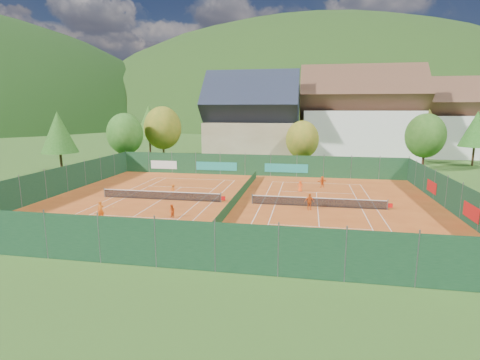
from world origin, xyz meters
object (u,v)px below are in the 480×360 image
(chalet, at_px, (252,124))
(hotel_block_a, at_px, (360,120))
(ball_hopper, at_px, (396,249))
(player_right_far_b, at_px, (322,182))
(player_left_mid, at_px, (172,211))
(player_right_far_a, at_px, (300,186))
(hotel_block_b, at_px, (428,123))
(player_left_far, at_px, (173,190))
(player_right_near, at_px, (309,202))
(player_left_near, at_px, (101,210))

(chalet, height_order, hotel_block_a, hotel_block_a)
(ball_hopper, distance_m, player_right_far_b, 21.57)
(player_left_mid, distance_m, player_right_far_a, 16.60)
(ball_hopper, xyz_separation_m, player_left_mid, (-17.17, 5.76, 0.05))
(hotel_block_b, relative_size, player_left_mid, 14.25)
(hotel_block_b, xyz_separation_m, ball_hopper, (-17.35, -55.85, -6.06))
(hotel_block_b, distance_m, ball_hopper, 58.80)
(ball_hopper, bearing_deg, player_left_far, 145.36)
(hotel_block_a, relative_size, ball_hopper, 27.00)
(player_left_mid, relative_size, player_left_far, 0.96)
(ball_hopper, bearing_deg, player_right_near, 117.27)
(hotel_block_b, height_order, player_right_near, hotel_block_b)
(hotel_block_b, xyz_separation_m, player_left_far, (-37.42, -41.98, -5.99))
(player_left_near, xyz_separation_m, player_left_far, (2.96, 9.55, -0.15))
(player_left_near, bearing_deg, chalet, 35.40)
(player_right_near, bearing_deg, player_right_far_a, 79.37)
(chalet, height_order, player_left_mid, chalet)
(chalet, relative_size, player_right_near, 10.27)
(chalet, bearing_deg, player_right_far_b, -60.42)
(ball_hopper, xyz_separation_m, player_right_far_b, (-3.93, 21.21, 0.14))
(player_right_far_b, bearing_deg, player_left_near, 13.35)
(hotel_block_b, distance_m, player_right_near, 51.01)
(chalet, xyz_separation_m, hotel_block_b, (33.00, 14.00, -0.01))
(chalet, distance_m, ball_hopper, 45.09)
(player_left_near, distance_m, player_left_far, 10.00)
(chalet, bearing_deg, ball_hopper, -69.50)
(ball_hopper, distance_m, player_right_near, 11.92)
(player_right_near, bearing_deg, player_right_far_b, 63.79)
(chalet, relative_size, hotel_block_a, 0.75)
(chalet, bearing_deg, hotel_block_b, 22.99)
(player_left_far, bearing_deg, chalet, -91.82)
(player_right_far_a, bearing_deg, ball_hopper, 115.78)
(player_left_near, relative_size, player_left_far, 1.24)
(hotel_block_a, xyz_separation_m, player_left_mid, (-20.52, -42.09, -6.78))
(hotel_block_b, bearing_deg, player_right_far_a, -122.51)
(hotel_block_a, relative_size, player_left_mid, 17.81)
(player_left_near, bearing_deg, hotel_block_a, 15.31)
(player_left_mid, bearing_deg, player_left_far, 141.29)
(player_left_mid, relative_size, player_right_far_b, 0.88)
(chalet, relative_size, player_left_mid, 13.35)
(player_right_far_a, xyz_separation_m, player_right_far_b, (2.55, 2.75, 0.06))
(ball_hopper, relative_size, player_right_far_b, 0.58)
(hotel_block_a, xyz_separation_m, hotel_block_b, (14.00, 8.00, -0.76))
(player_right_far_a, bearing_deg, hotel_block_b, -116.08)
(hotel_block_a, relative_size, player_left_near, 13.78)
(player_left_near, bearing_deg, hotel_block_b, 8.44)
(ball_hopper, bearing_deg, player_right_far_b, 100.51)
(player_left_mid, height_order, player_left_far, player_left_far)
(player_right_far_a, bearing_deg, player_right_near, 103.81)
(player_right_near, relative_size, player_right_far_a, 1.24)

